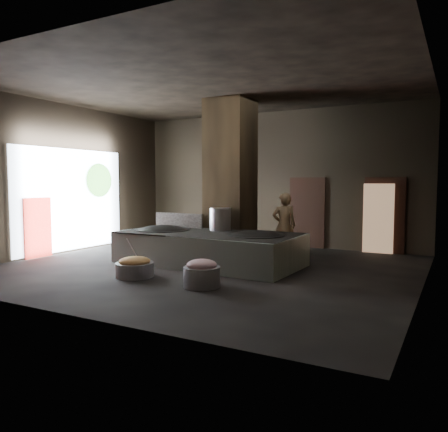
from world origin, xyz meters
The scene contains 28 objects.
floor centered at (0.00, 0.00, -0.05)m, with size 10.00×9.00×0.10m, color black.
ceiling centered at (0.00, 0.00, 4.55)m, with size 10.00×9.00×0.10m, color black.
back_wall centered at (0.00, 4.55, 2.25)m, with size 10.00×0.10×4.50m, color black.
front_wall centered at (0.00, -4.55, 2.25)m, with size 10.00×0.10×4.50m, color black.
left_wall centered at (-5.05, 0.00, 2.25)m, with size 0.10×9.00×4.50m, color black.
right_wall centered at (5.05, 0.00, 2.25)m, with size 0.10×9.00×4.50m, color black.
pillar centered at (-0.30, 1.90, 2.25)m, with size 1.20×1.20×4.50m, color black.
hearth_platform centered at (-0.15, 0.39, 0.41)m, with size 4.73×2.26×0.82m, color #B4C8B5.
platform_cap centered at (-0.15, 0.39, 0.82)m, with size 4.62×2.22×0.03m, color black.
wok_left centered at (-1.60, 0.34, 0.75)m, with size 1.49×1.49×0.41m, color black.
wok_left_rim centered at (-1.60, 0.34, 0.82)m, with size 1.52×1.52×0.05m, color black.
wok_right centered at (1.20, 0.44, 0.75)m, with size 1.39×1.39×0.39m, color black.
wok_right_rim centered at (1.20, 0.44, 0.82)m, with size 1.42×1.42×0.05m, color black.
stock_pot centered at (-0.10, 0.94, 1.13)m, with size 0.58×0.58×0.62m, color #9B9FA3.
splash_guard centered at (-1.60, 1.14, 1.03)m, with size 1.64×0.06×0.41m, color black.
cook centered at (1.28, 2.13, 0.92)m, with size 0.67×0.43×1.84m, color #9B784F.
veg_basin centered at (-0.84, -1.75, 0.16)m, with size 0.86×0.86×0.32m, color gray.
veg_fill centered at (-0.84, -1.75, 0.35)m, with size 0.71×0.71×0.22m, color olive.
ladle centered at (-0.99, -1.60, 0.55)m, with size 0.03×0.03×0.68m, color #9B9FA3.
meat_basin centered at (1.01, -1.84, 0.21)m, with size 0.75×0.75×0.41m, color gray.
meat_fill centered at (1.01, -1.84, 0.45)m, with size 0.62×0.62×0.24m, color #B06A77.
doorway_near centered at (1.20, 4.45, 1.10)m, with size 1.18×0.08×2.38m, color black.
doorway_near_glow centered at (1.49, 4.59, 1.05)m, with size 0.79×0.04×1.87m, color #8C6647.
doorway_far centered at (3.60, 4.45, 1.10)m, with size 1.18×0.08×2.38m, color black.
doorway_far_glow centered at (3.45, 4.33, 1.05)m, with size 0.88×0.04×2.09m, color #8C6647.
left_opening centered at (-4.95, 0.20, 1.60)m, with size 0.04×4.20×3.10m, color white.
pavilion_sliver centered at (-4.88, -1.10, 0.85)m, with size 0.05×0.90×1.70m, color maroon.
tree_silhouette centered at (-4.85, 1.30, 2.20)m, with size 0.28×1.10×1.10m, color #194714.
Camera 1 is at (5.61, -9.36, 2.14)m, focal length 35.00 mm.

